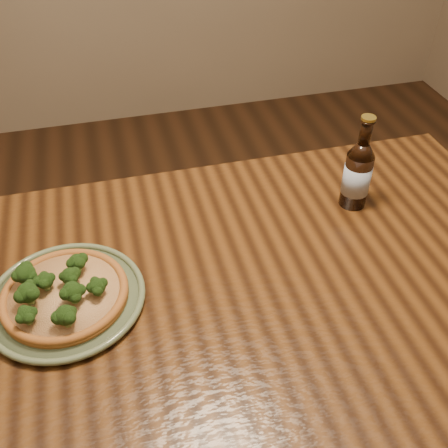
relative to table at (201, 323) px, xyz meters
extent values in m
cube|color=#4B2A10|center=(0.00, 0.00, 0.07)|extent=(1.60, 0.90, 0.04)
cylinder|color=#4B2A10|center=(0.73, 0.38, -0.30)|extent=(0.07, 0.07, 0.71)
cylinder|color=#5A6747|center=(-0.26, 0.05, 0.10)|extent=(0.29, 0.29, 0.01)
torus|color=#5A6747|center=(-0.26, 0.05, 0.11)|extent=(0.32, 0.32, 0.01)
torus|color=#5A6747|center=(-0.26, 0.05, 0.10)|extent=(0.25, 0.25, 0.01)
cylinder|color=#A15D24|center=(-0.26, 0.05, 0.11)|extent=(0.25, 0.25, 0.01)
torus|color=#A15D24|center=(-0.26, 0.05, 0.12)|extent=(0.25, 0.25, 0.02)
cylinder|color=#CDBB7D|center=(-0.26, 0.05, 0.12)|extent=(0.22, 0.22, 0.01)
sphere|color=#2B4F18|center=(-0.33, -0.02, 0.15)|extent=(0.04, 0.04, 0.03)
sphere|color=#2B4F18|center=(-0.23, 0.10, 0.15)|extent=(0.05, 0.05, 0.03)
sphere|color=#2B4F18|center=(-0.26, -0.04, 0.15)|extent=(0.04, 0.04, 0.04)
sphere|color=#2B4F18|center=(-0.20, 0.02, 0.15)|extent=(0.03, 0.03, 0.03)
sphere|color=#2B4F18|center=(-0.25, 0.06, 0.15)|extent=(0.04, 0.04, 0.03)
sphere|color=#2B4F18|center=(-0.33, 0.04, 0.15)|extent=(0.06, 0.06, 0.04)
sphere|color=#2B4F18|center=(-0.33, 0.09, 0.15)|extent=(0.05, 0.05, 0.04)
sphere|color=#2B4F18|center=(-0.24, 0.02, 0.15)|extent=(0.05, 0.05, 0.04)
sphere|color=#2B4F18|center=(-0.30, 0.07, 0.15)|extent=(0.04, 0.04, 0.03)
cylinder|color=black|center=(0.43, 0.20, 0.16)|extent=(0.06, 0.06, 0.14)
cone|color=black|center=(0.43, 0.20, 0.25)|extent=(0.06, 0.06, 0.03)
cylinder|color=black|center=(0.43, 0.20, 0.30)|extent=(0.03, 0.03, 0.06)
torus|color=black|center=(0.43, 0.20, 0.32)|extent=(0.03, 0.03, 0.01)
cylinder|color=#A58C33|center=(0.43, 0.20, 0.33)|extent=(0.03, 0.03, 0.01)
cylinder|color=#AAB9CD|center=(0.43, 0.20, 0.17)|extent=(0.07, 0.07, 0.08)
camera|label=1|loc=(-0.13, -0.71, 0.90)|focal=42.00mm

